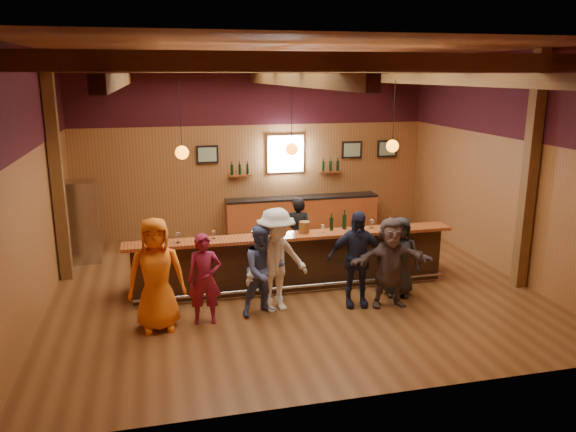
{
  "coord_description": "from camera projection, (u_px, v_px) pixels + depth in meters",
  "views": [
    {
      "loc": [
        -2.46,
        -10.04,
        4.06
      ],
      "look_at": [
        0.0,
        0.3,
        1.35
      ],
      "focal_mm": 35.0,
      "sensor_mm": 36.0,
      "label": 1
    }
  ],
  "objects": [
    {
      "name": "glass_g",
      "position": [
        372.0,
        222.0,
        10.99
      ],
      "size": [
        0.08,
        0.08,
        0.18
      ],
      "color": "silver",
      "rests_on": "bar_counter"
    },
    {
      "name": "glass_a",
      "position": [
        163.0,
        235.0,
        10.03
      ],
      "size": [
        0.09,
        0.09,
        0.2
      ],
      "color": "silver",
      "rests_on": "bar_counter"
    },
    {
      "name": "stainless_fridge",
      "position": [
        83.0,
        221.0,
        12.33
      ],
      "size": [
        0.7,
        0.7,
        1.8
      ],
      "primitive_type": "cube",
      "color": "silver",
      "rests_on": "ground"
    },
    {
      "name": "room",
      "position": [
        291.0,
        121.0,
        10.29
      ],
      "size": [
        9.04,
        9.0,
        4.52
      ],
      "color": "brown",
      "rests_on": "ground"
    },
    {
      "name": "customer_brown",
      "position": [
        390.0,
        262.0,
        9.92
      ],
      "size": [
        1.55,
        0.64,
        1.63
      ],
      "primitive_type": "imported",
      "rotation": [
        0.0,
        0.0,
        -0.11
      ],
      "color": "brown",
      "rests_on": "ground"
    },
    {
      "name": "customer_redvest",
      "position": [
        205.0,
        279.0,
        9.25
      ],
      "size": [
        0.59,
        0.41,
        1.53
      ],
      "primitive_type": "imported",
      "rotation": [
        0.0,
        0.0,
        -0.08
      ],
      "color": "maroon",
      "rests_on": "ground"
    },
    {
      "name": "customer_dark",
      "position": [
        399.0,
        257.0,
        10.41
      ],
      "size": [
        0.85,
        0.67,
        1.51
      ],
      "primitive_type": "imported",
      "rotation": [
        0.0,
        0.0,
        -0.29
      ],
      "color": "#262628",
      "rests_on": "ground"
    },
    {
      "name": "window",
      "position": [
        285.0,
        154.0,
        14.42
      ],
      "size": [
        0.95,
        0.09,
        0.95
      ],
      "color": "silver",
      "rests_on": "room"
    },
    {
      "name": "glass_c",
      "position": [
        213.0,
        232.0,
        10.29
      ],
      "size": [
        0.07,
        0.07,
        0.16
      ],
      "color": "silver",
      "rests_on": "bar_counter"
    },
    {
      "name": "customer_denim",
      "position": [
        263.0,
        270.0,
        9.57
      ],
      "size": [
        0.91,
        0.79,
        1.6
      ],
      "primitive_type": "imported",
      "rotation": [
        0.0,
        0.0,
        0.27
      ],
      "color": "#4A5895",
      "rests_on": "ground"
    },
    {
      "name": "customer_orange",
      "position": [
        156.0,
        274.0,
        8.98
      ],
      "size": [
        0.94,
        0.63,
        1.87
      ],
      "primitive_type": "imported",
      "rotation": [
        0.0,
        0.0,
        0.04
      ],
      "color": "orange",
      "rests_on": "ground"
    },
    {
      "name": "customer_white",
      "position": [
        276.0,
        260.0,
        9.7
      ],
      "size": [
        1.34,
        0.99,
        1.85
      ],
      "primitive_type": "imported",
      "rotation": [
        0.0,
        0.0,
        0.29
      ],
      "color": "silver",
      "rests_on": "ground"
    },
    {
      "name": "customer_navy",
      "position": [
        356.0,
        259.0,
        9.92
      ],
      "size": [
        1.08,
        0.57,
        1.75
      ],
      "primitive_type": "imported",
      "rotation": [
        0.0,
        0.0,
        -0.14
      ],
      "color": "#1D213A",
      "rests_on": "ground"
    },
    {
      "name": "glass_d",
      "position": [
        252.0,
        231.0,
        10.41
      ],
      "size": [
        0.07,
        0.07,
        0.17
      ],
      "color": "silver",
      "rests_on": "bar_counter"
    },
    {
      "name": "glass_e",
      "position": [
        275.0,
        229.0,
        10.54
      ],
      "size": [
        0.07,
        0.07,
        0.17
      ],
      "color": "silver",
      "rests_on": "bar_counter"
    },
    {
      "name": "bottle_a",
      "position": [
        331.0,
        224.0,
        10.83
      ],
      "size": [
        0.07,
        0.07,
        0.33
      ],
      "color": "black",
      "rests_on": "bar_counter"
    },
    {
      "name": "framed_pictures",
      "position": [
        318.0,
        151.0,
        14.59
      ],
      "size": [
        5.35,
        0.05,
        0.45
      ],
      "color": "black",
      "rests_on": "room"
    },
    {
      "name": "wine_shelves",
      "position": [
        286.0,
        171.0,
        14.46
      ],
      "size": [
        3.0,
        0.18,
        0.3
      ],
      "color": "brown",
      "rests_on": "room"
    },
    {
      "name": "pendant_lights",
      "position": [
        292.0,
        149.0,
        10.36
      ],
      "size": [
        4.24,
        0.24,
        1.37
      ],
      "color": "black",
      "rests_on": "room"
    },
    {
      "name": "glass_h",
      "position": [
        405.0,
        221.0,
        10.97
      ],
      "size": [
        0.09,
        0.09,
        0.19
      ],
      "color": "silver",
      "rests_on": "bar_counter"
    },
    {
      "name": "glass_f",
      "position": [
        323.0,
        227.0,
        10.64
      ],
      "size": [
        0.08,
        0.08,
        0.18
      ],
      "color": "silver",
      "rests_on": "bar_counter"
    },
    {
      "name": "bottle_b",
      "position": [
        344.0,
        222.0,
        10.92
      ],
      "size": [
        0.08,
        0.08,
        0.38
      ],
      "color": "black",
      "rests_on": "bar_counter"
    },
    {
      "name": "ice_bucket",
      "position": [
        304.0,
        227.0,
        10.66
      ],
      "size": [
        0.2,
        0.2,
        0.22
      ],
      "primitive_type": "cylinder",
      "color": "olive",
      "rests_on": "bar_counter"
    },
    {
      "name": "bartender",
      "position": [
        298.0,
        234.0,
        11.79
      ],
      "size": [
        0.65,
        0.52,
        1.57
      ],
      "primitive_type": "imported",
      "rotation": [
        0.0,
        0.0,
        2.86
      ],
      "color": "black",
      "rests_on": "ground"
    },
    {
      "name": "bar_counter",
      "position": [
        291.0,
        258.0,
        11.04
      ],
      "size": [
        6.3,
        1.07,
        1.11
      ],
      "color": "black",
      "rests_on": "ground"
    },
    {
      "name": "glass_b",
      "position": [
        178.0,
        235.0,
        10.04
      ],
      "size": [
        0.09,
        0.09,
        0.2
      ],
      "color": "silver",
      "rests_on": "bar_counter"
    },
    {
      "name": "back_bar_cabinet",
      "position": [
        302.0,
        214.0,
        14.68
      ],
      "size": [
        4.0,
        0.52,
        0.95
      ],
      "color": "brown",
      "rests_on": "ground"
    }
  ]
}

